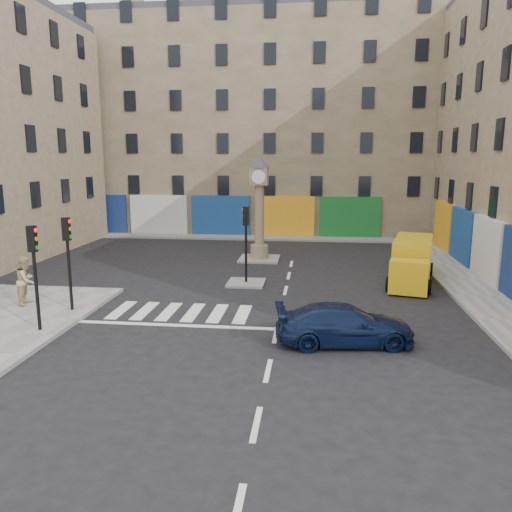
% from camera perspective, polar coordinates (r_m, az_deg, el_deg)
% --- Properties ---
extents(ground, '(120.00, 120.00, 0.00)m').
position_cam_1_polar(ground, '(16.79, 2.02, -10.20)').
color(ground, black).
rests_on(ground, ground).
extents(sidewalk_right, '(2.60, 30.00, 0.15)m').
position_cam_1_polar(sidewalk_right, '(27.34, 22.32, -2.44)').
color(sidewalk_right, gray).
rests_on(sidewalk_right, ground).
extents(sidewalk_far, '(32.00, 2.40, 0.15)m').
position_cam_1_polar(sidewalk_far, '(38.62, -1.25, 2.18)').
color(sidewalk_far, gray).
rests_on(sidewalk_far, ground).
extents(island_near, '(1.80, 1.80, 0.12)m').
position_cam_1_polar(island_near, '(24.57, -1.14, -3.10)').
color(island_near, gray).
rests_on(island_near, ground).
extents(island_far, '(2.40, 2.40, 0.12)m').
position_cam_1_polar(island_far, '(30.37, 0.38, -0.32)').
color(island_far, gray).
rests_on(island_far, ground).
extents(building_far, '(32.00, 10.00, 17.00)m').
position_cam_1_polar(building_far, '(43.96, -0.24, 14.29)').
color(building_far, gray).
rests_on(building_far, ground).
extents(traffic_light_left_near, '(0.28, 0.22, 3.70)m').
position_cam_1_polar(traffic_light_left_near, '(18.76, -24.03, -0.54)').
color(traffic_light_left_near, black).
rests_on(traffic_light_left_near, sidewalk_left).
extents(traffic_light_left_far, '(0.28, 0.22, 3.70)m').
position_cam_1_polar(traffic_light_left_far, '(20.82, -20.71, 0.78)').
color(traffic_light_left_far, black).
rests_on(traffic_light_left_far, sidewalk_left).
extents(traffic_light_island, '(0.28, 0.22, 3.70)m').
position_cam_1_polar(traffic_light_island, '(24.07, -1.16, 2.75)').
color(traffic_light_island, black).
rests_on(traffic_light_island, island_near).
extents(clock_pillar, '(1.20, 1.20, 6.10)m').
position_cam_1_polar(clock_pillar, '(29.87, 0.39, 6.25)').
color(clock_pillar, '#9C8666').
rests_on(clock_pillar, island_far).
extents(navy_sedan, '(4.79, 2.47, 1.33)m').
position_cam_1_polar(navy_sedan, '(16.99, 10.07, -7.72)').
color(navy_sedan, '#0B1532').
rests_on(navy_sedan, ground).
extents(yellow_van, '(3.06, 6.08, 2.12)m').
position_cam_1_polar(yellow_van, '(25.99, 17.40, -0.57)').
color(yellow_van, gold).
rests_on(yellow_van, ground).
extents(pedestrian_tan, '(0.90, 1.08, 2.01)m').
position_cam_1_polar(pedestrian_tan, '(22.63, -24.79, -2.54)').
color(pedestrian_tan, tan).
rests_on(pedestrian_tan, sidewalk_left).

